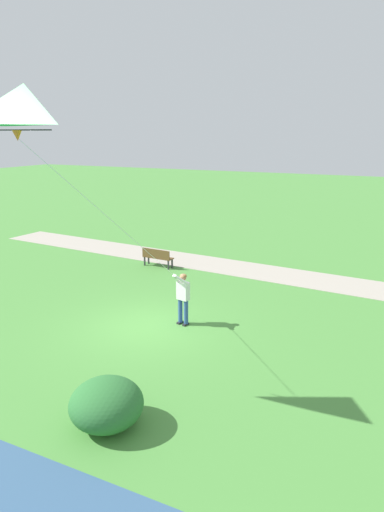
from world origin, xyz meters
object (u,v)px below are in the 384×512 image
at_px(flying_kite, 26,113).
at_px(park_bench_near_walkway, 157,256).
at_px(person_kite_flyer, 183,294).
at_px(lakeside_shrub, 106,404).

xyz_separation_m(flying_kite, park_bench_near_walkway, (-10.39, -3.00, -5.97)).
bearing_deg(park_bench_near_walkway, flying_kite, 16.12).
bearing_deg(person_kite_flyer, flying_kite, -12.58).
bearing_deg(flying_kite, lakeside_shrub, 74.89).
xyz_separation_m(flying_kite, lakeside_shrub, (0.57, 2.11, -5.95)).
bearing_deg(lakeside_shrub, person_kite_flyer, -169.69).
distance_m(person_kite_flyer, flying_kite, 7.44).
relative_size(person_kite_flyer, park_bench_near_walkway, 1.20).
xyz_separation_m(park_bench_near_walkway, lakeside_shrub, (10.96, 5.12, 0.02)).
height_order(person_kite_flyer, lakeside_shrub, person_kite_flyer).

